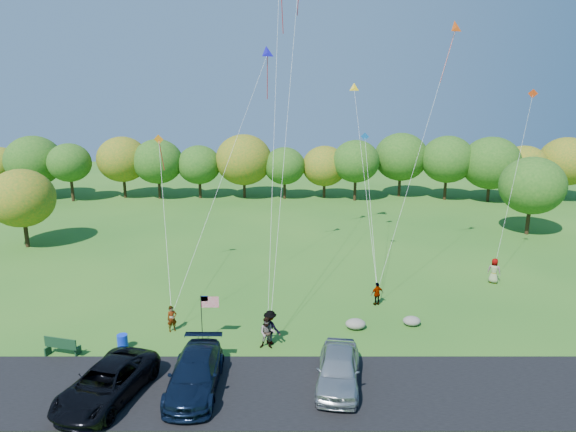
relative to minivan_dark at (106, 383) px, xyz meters
name	(u,v)px	position (x,y,z in m)	size (l,w,h in m)	color
ground	(269,348)	(7.16, 4.75, -0.85)	(140.00, 140.00, 0.00)	#26621C
asphalt_lane	(266,390)	(7.16, 0.75, -0.82)	(44.00, 6.00, 0.06)	black
treeline	(274,164)	(6.49, 40.74, 3.83)	(77.42, 27.88, 8.59)	#362613
minivan_dark	(106,383)	(0.00, 0.00, 0.00)	(2.63, 5.71, 1.59)	black
minivan_navy	(195,374)	(3.87, 0.74, 0.01)	(2.26, 5.55, 1.61)	black
minivan_silver	(338,369)	(10.59, 1.14, 0.05)	(1.98, 4.93, 1.68)	#A3A8AD
flyer_a	(172,319)	(1.48, 6.74, -0.08)	(0.57, 0.37, 1.55)	#4C4C59
flyer_b	(267,333)	(7.10, 4.76, 0.04)	(0.87, 0.68, 1.80)	#4C4C59
flyer_c	(270,327)	(7.23, 5.28, 0.12)	(1.25, 0.72, 1.94)	#4C4C59
flyer_d	(377,294)	(14.00, 10.40, -0.08)	(0.91, 0.38, 1.55)	#4C4C59
flyer_e	(494,271)	(23.09, 14.27, 0.06)	(0.90, 0.58, 1.83)	#4C4C59
park_bench	(61,346)	(-3.76, 3.94, -0.29)	(1.89, 0.76, 1.06)	#14381D
trash_barrel	(123,342)	(-0.75, 4.63, -0.43)	(0.56, 0.56, 0.84)	#0D2FD1
flag_assembly	(207,307)	(3.73, 5.54, 1.22)	(1.01, 0.66, 2.74)	black
boulder_near	(356,324)	(12.18, 7.04, -0.56)	(1.19, 0.93, 0.60)	#9B9A88
boulder_far	(412,321)	(15.59, 7.49, -0.58)	(1.04, 0.87, 0.54)	gray
kites_aloft	(327,4)	(10.98, 17.87, 18.53)	(26.44, 7.36, 15.16)	red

